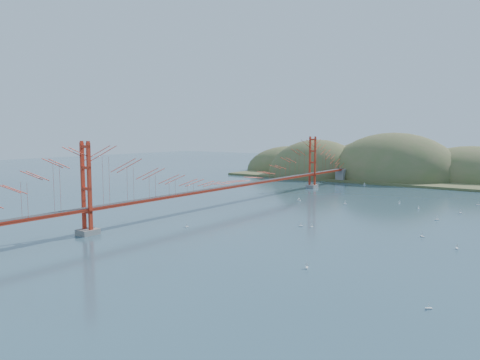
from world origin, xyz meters
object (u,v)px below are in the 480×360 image
Objects in this scene: sailboat_2 at (422,236)px; sailboat_0 at (312,226)px; bridge at (233,165)px; sailboat_1 at (419,208)px.

sailboat_2 is 1.13× the size of sailboat_0.
bridge is 155.49× the size of sailboat_1.
sailboat_2 is 13.92m from sailboat_0.
sailboat_0 is at bearing -24.99° from bridge.
sailboat_2 is (6.27, -21.19, 0.01)m from sailboat_1.
bridge is at bearing -152.71° from sailboat_1.
sailboat_1 is (27.85, 14.37, -6.87)m from bridge.
bridge is 23.61m from sailboat_0.
sailboat_2 is at bearing -11.30° from bridge.
sailboat_1 is 0.86× the size of sailboat_2.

